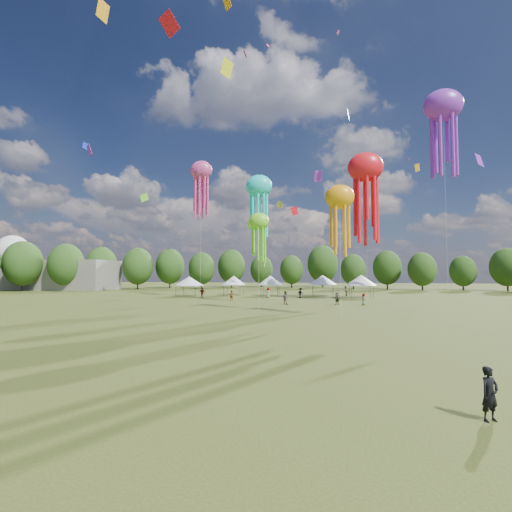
# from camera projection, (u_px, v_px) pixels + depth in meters

# --- Properties ---
(ground) EXTENTS (300.00, 300.00, 0.00)m
(ground) POSITION_uv_depth(u_px,v_px,m) (261.00, 393.00, 13.28)
(ground) COLOR #384416
(ground) RESTS_ON ground
(observer_main) EXTENTS (0.72, 0.63, 1.66)m
(observer_main) POSITION_uv_depth(u_px,v_px,m) (490.00, 394.00, 10.77)
(observer_main) COLOR black
(observer_main) RESTS_ON ground
(spectator_near) EXTENTS (1.17, 1.07, 1.93)m
(spectator_near) POSITION_uv_depth(u_px,v_px,m) (285.00, 298.00, 50.14)
(spectator_near) COLOR gray
(spectator_near) RESTS_ON ground
(spectators_far) EXTENTS (28.08, 20.87, 1.92)m
(spectators_far) POSITION_uv_depth(u_px,v_px,m) (298.00, 294.00, 60.07)
(spectators_far) COLOR gray
(spectators_far) RESTS_ON ground
(festival_tents) EXTENTS (38.35, 11.15, 4.25)m
(festival_tents) POSITION_uv_depth(u_px,v_px,m) (278.00, 280.00, 68.26)
(festival_tents) COLOR #47474C
(festival_tents) RESTS_ON ground
(show_kites) EXTENTS (45.35, 26.96, 32.42)m
(show_kites) POSITION_uv_depth(u_px,v_px,m) (346.00, 169.00, 54.57)
(show_kites) COLOR #1BE9E6
(show_kites) RESTS_ON ground
(small_kites) EXTENTS (72.30, 60.95, 42.30)m
(small_kites) POSITION_uv_depth(u_px,v_px,m) (292.00, 111.00, 54.37)
(small_kites) COLOR #1BE9E6
(small_kites) RESTS_ON ground
(treeline) EXTENTS (201.57, 95.24, 13.43)m
(treeline) POSITION_uv_depth(u_px,v_px,m) (286.00, 264.00, 75.83)
(treeline) COLOR #38281C
(treeline) RESTS_ON ground
(hangar) EXTENTS (40.00, 12.00, 8.00)m
(hangar) POSITION_uv_depth(u_px,v_px,m) (44.00, 275.00, 96.19)
(hangar) COLOR gray
(hangar) RESTS_ON ground
(radome) EXTENTS (9.00, 9.00, 16.00)m
(radome) POSITION_uv_depth(u_px,v_px,m) (13.00, 255.00, 105.01)
(radome) COLOR white
(radome) RESTS_ON ground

